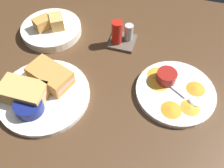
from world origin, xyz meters
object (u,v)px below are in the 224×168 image
at_px(plate_chips_companion, 175,92).
at_px(ramekin_light_gravy, 166,76).
at_px(plate_sandwich_main, 44,95).
at_px(spoon_by_dark_ramekin, 45,94).
at_px(sandwich_half_far, 23,92).
at_px(sandwich_half_near, 50,76).
at_px(bread_basket_rear, 51,29).
at_px(ramekin_dark_sauce, 29,106).
at_px(spoon_by_gravy_ramekin, 190,101).
at_px(condiment_caddy, 121,35).

height_order(plate_chips_companion, ramekin_light_gravy, ramekin_light_gravy).
height_order(plate_sandwich_main, spoon_by_dark_ramekin, spoon_by_dark_ramekin).
bearing_deg(sandwich_half_far, sandwich_half_near, 58.27).
bearing_deg(ramekin_light_gravy, bread_basket_rear, 164.80).
xyz_separation_m(spoon_by_dark_ramekin, bread_basket_rear, (-0.11, 0.27, 0.00)).
bearing_deg(ramekin_dark_sauce, plate_sandwich_main, 79.27).
relative_size(plate_chips_companion, spoon_by_gravy_ramekin, 2.61).
height_order(sandwich_half_near, spoon_by_dark_ramekin, sandwich_half_near).
relative_size(sandwich_half_far, ramekin_dark_sauce, 1.68).
bearing_deg(sandwich_half_far, condiment_caddy, 56.90).
distance_m(spoon_by_dark_ramekin, plate_chips_companion, 0.39).
bearing_deg(spoon_by_gravy_ramekin, ramekin_dark_sauce, -160.20).
xyz_separation_m(ramekin_light_gravy, bread_basket_rear, (-0.44, 0.12, -0.01)).
bearing_deg(spoon_by_gravy_ramekin, ramekin_light_gravy, 143.80).
bearing_deg(sandwich_half_near, plate_chips_companion, 10.57).
distance_m(ramekin_light_gravy, bread_basket_rear, 0.45).
xyz_separation_m(sandwich_half_near, ramekin_light_gravy, (0.33, 0.10, -0.01)).
relative_size(plate_sandwich_main, condiment_caddy, 2.84).
distance_m(plate_sandwich_main, sandwich_half_far, 0.06).
bearing_deg(plate_sandwich_main, condiment_caddy, 61.18).
bearing_deg(plate_sandwich_main, sandwich_half_far, -151.73).
relative_size(sandwich_half_near, ramekin_light_gravy, 2.46).
bearing_deg(condiment_caddy, bread_basket_rear, -175.54).
distance_m(plate_sandwich_main, plate_chips_companion, 0.39).
distance_m(sandwich_half_far, spoon_by_dark_ramekin, 0.06).
bearing_deg(spoon_by_gravy_ramekin, sandwich_half_near, -174.19).
distance_m(plate_chips_companion, condiment_caddy, 0.27).
xyz_separation_m(plate_chips_companion, condiment_caddy, (-0.21, 0.17, 0.03)).
relative_size(sandwich_half_near, bread_basket_rear, 0.69).
distance_m(sandwich_half_far, spoon_by_gravy_ramekin, 0.47).
bearing_deg(bread_basket_rear, spoon_by_dark_ramekin, -68.54).
relative_size(plate_chips_companion, ramekin_light_gravy, 3.92).
bearing_deg(spoon_by_dark_ramekin, ramekin_dark_sauce, -107.31).
relative_size(spoon_by_dark_ramekin, plate_chips_companion, 0.42).
relative_size(plate_sandwich_main, ramekin_dark_sauce, 3.41).
relative_size(plate_sandwich_main, bread_basket_rear, 1.25).
height_order(plate_sandwich_main, plate_chips_companion, same).
bearing_deg(spoon_by_dark_ramekin, sandwich_half_near, 95.36).
bearing_deg(sandwich_half_near, spoon_by_gravy_ramekin, 5.81).
height_order(ramekin_dark_sauce, condiment_caddy, condiment_caddy).
bearing_deg(ramekin_light_gravy, condiment_caddy, 141.98).
distance_m(sandwich_half_near, plate_chips_companion, 0.38).
xyz_separation_m(plate_sandwich_main, spoon_by_dark_ramekin, (0.01, -0.00, 0.01)).
xyz_separation_m(spoon_by_gravy_ramekin, bread_basket_rear, (-0.51, 0.18, 0.00)).
bearing_deg(ramekin_dark_sauce, spoon_by_gravy_ramekin, 19.80).
bearing_deg(plate_chips_companion, sandwich_half_far, -160.86).
distance_m(spoon_by_dark_ramekin, bread_basket_rear, 0.29).
distance_m(plate_chips_companion, spoon_by_gravy_ramekin, 0.05).
xyz_separation_m(sandwich_half_far, ramekin_dark_sauce, (0.03, -0.04, -0.01)).
bearing_deg(condiment_caddy, spoon_by_dark_ramekin, -117.62).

